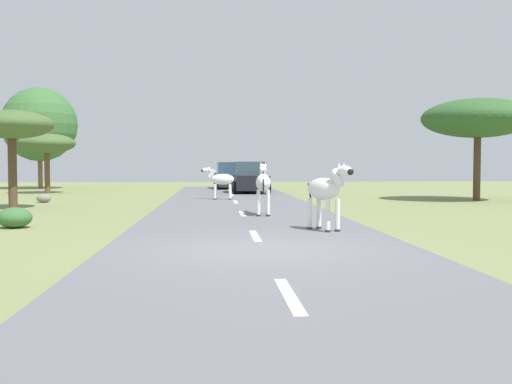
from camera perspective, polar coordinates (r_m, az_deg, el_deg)
ground_plane at (r=11.20m, az=0.53°, el=-5.70°), size 90.00×90.00×0.00m
road at (r=11.20m, az=0.61°, el=-5.57°), size 6.00×64.00×0.05m
lane_markings at (r=10.21m, az=1.06°, el=-6.22°), size 0.16×56.00×0.01m
zebra_0 at (r=14.23m, az=6.71°, el=0.19°), size 1.01×1.61×1.63m
zebra_1 at (r=26.92m, az=-3.39°, el=1.19°), size 1.58×0.59×1.50m
zebra_2 at (r=18.56m, az=0.70°, el=0.85°), size 0.55×1.77×1.67m
car_0 at (r=39.44m, az=-2.52°, el=1.51°), size 2.15×4.41×1.74m
car_1 at (r=33.46m, az=-0.65°, el=1.31°), size 2.19×4.42×1.74m
tree_0 at (r=35.64m, az=-19.42°, el=4.37°), size 3.17×3.17×3.38m
tree_1 at (r=28.60m, az=20.49°, el=6.61°), size 4.97×4.97×4.57m
tree_4 at (r=42.56m, az=-20.03°, el=6.10°), size 4.93×4.93×6.78m
tree_5 at (r=23.31m, az=-22.37°, el=5.90°), size 2.93×2.93×3.59m
bush_0 at (r=16.45m, az=-22.14°, el=-2.29°), size 0.89×0.80×0.53m
rock_0 at (r=27.01m, az=-19.68°, el=-0.58°), size 0.61×0.44×0.36m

